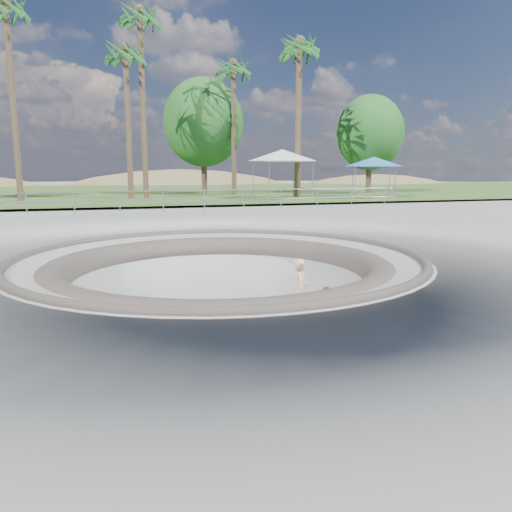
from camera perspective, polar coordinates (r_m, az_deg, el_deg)
ground at (r=12.63m, az=-4.21°, el=-0.08°), size 180.00×180.00×0.00m
skate_bowl at (r=13.07m, az=-4.11°, el=-8.01°), size 14.00×14.00×4.10m
grass_strip at (r=46.26m, az=-13.71°, el=7.18°), size 180.00×36.00×0.12m
distant_hills at (r=70.22m, az=-11.55°, el=2.16°), size 103.20×45.00×28.60m
safety_railing at (r=24.33m, az=-10.57°, el=6.21°), size 25.00×0.06×1.03m
skateboard at (r=13.42m, az=5.05°, el=-7.57°), size 0.76×0.22×0.08m
skater at (r=13.19m, az=5.11°, el=-3.97°), size 0.62×0.73×1.70m
canopy_white at (r=32.58m, az=3.03°, el=11.39°), size 6.24×6.24×3.15m
canopy_blue at (r=34.83m, az=13.31°, el=10.42°), size 4.92×4.92×2.73m
palm_a at (r=34.84m, az=-26.67°, el=23.44°), size 2.60×2.60×12.31m
palm_b at (r=34.50m, az=-14.71°, el=21.09°), size 2.60×2.60×10.27m
palm_c at (r=35.22m, az=-13.13°, el=24.45°), size 2.60×2.60×12.59m
palm_d at (r=38.70m, az=-2.62°, el=20.29°), size 2.60×2.60×10.39m
palm_e at (r=35.10m, az=4.93°, el=22.05°), size 2.60×2.60×10.85m
palm_f at (r=37.15m, az=5.05°, el=22.29°), size 2.60×2.60×11.49m
bushy_tree_mid at (r=40.18m, az=-6.04°, el=14.92°), size 6.22×5.66×8.98m
bushy_tree_right at (r=42.04m, az=12.92°, el=13.56°), size 5.46×4.96×7.87m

